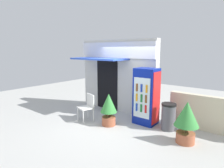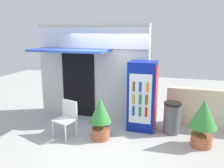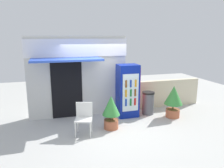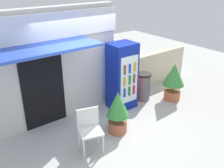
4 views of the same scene
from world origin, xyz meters
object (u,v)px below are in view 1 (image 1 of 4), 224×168
at_px(potted_plant_near_shop, 109,107).
at_px(trash_bin, 168,117).
at_px(drink_cooler, 146,96).
at_px(plastic_chair, 88,105).
at_px(potted_plant_curbside, 187,119).

xyz_separation_m(potted_plant_near_shop, trash_bin, (1.63, 0.85, -0.18)).
bearing_deg(drink_cooler, plastic_chair, -149.98).
distance_m(drink_cooler, plastic_chair, 1.99).
distance_m(plastic_chair, trash_bin, 2.65).
relative_size(plastic_chair, potted_plant_near_shop, 0.88).
xyz_separation_m(plastic_chair, trash_bin, (2.47, 0.96, -0.12)).
xyz_separation_m(plastic_chair, potted_plant_curbside, (3.16, 0.42, 0.13)).
distance_m(potted_plant_near_shop, potted_plant_curbside, 2.34).
distance_m(plastic_chair, potted_plant_curbside, 3.19).
bearing_deg(potted_plant_curbside, drink_cooler, 159.26).
bearing_deg(potted_plant_near_shop, plastic_chair, -172.81).
xyz_separation_m(potted_plant_near_shop, potted_plant_curbside, (2.32, 0.32, 0.07)).
height_order(potted_plant_near_shop, trash_bin, potted_plant_near_shop).
bearing_deg(potted_plant_curbside, plastic_chair, -172.38).
bearing_deg(plastic_chair, trash_bin, 21.16).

